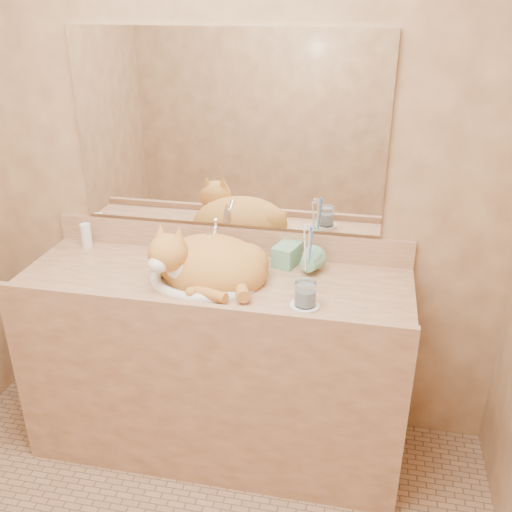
% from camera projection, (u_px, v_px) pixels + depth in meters
% --- Properties ---
extents(wall_back, '(2.40, 0.02, 2.50)m').
position_uv_depth(wall_back, '(228.00, 164.00, 2.39)').
color(wall_back, brown).
rests_on(wall_back, ground).
extents(vanity_counter, '(1.60, 0.55, 0.85)m').
position_uv_depth(vanity_counter, '(216.00, 365.00, 2.49)').
color(vanity_counter, brown).
rests_on(vanity_counter, floor).
extents(mirror, '(1.30, 0.02, 0.80)m').
position_uv_depth(mirror, '(226.00, 132.00, 2.32)').
color(mirror, white).
rests_on(mirror, wall_back).
extents(sink_basin, '(0.50, 0.44, 0.14)m').
position_uv_depth(sink_basin, '(205.00, 265.00, 2.27)').
color(sink_basin, white).
rests_on(sink_basin, vanity_counter).
extents(faucet, '(0.07, 0.13, 0.18)m').
position_uv_depth(faucet, '(216.00, 243.00, 2.41)').
color(faucet, silver).
rests_on(faucet, vanity_counter).
extents(cat, '(0.51, 0.44, 0.25)m').
position_uv_depth(cat, '(207.00, 262.00, 2.27)').
color(cat, '#B46F29').
rests_on(cat, sink_basin).
extents(soap_dispenser, '(0.11, 0.11, 0.20)m').
position_uv_depth(soap_dispenser, '(280.00, 248.00, 2.34)').
color(soap_dispenser, '#6EB08B').
rests_on(soap_dispenser, vanity_counter).
extents(toothbrush_cup, '(0.13, 0.13, 0.10)m').
position_uv_depth(toothbrush_cup, '(307.00, 267.00, 2.30)').
color(toothbrush_cup, '#6EB08B').
rests_on(toothbrush_cup, vanity_counter).
extents(toothbrushes, '(0.04, 0.04, 0.23)m').
position_uv_depth(toothbrushes, '(308.00, 247.00, 2.27)').
color(toothbrushes, white).
rests_on(toothbrushes, toothbrush_cup).
extents(saucer, '(0.11, 0.11, 0.01)m').
position_uv_depth(saucer, '(305.00, 306.00, 2.11)').
color(saucer, white).
rests_on(saucer, vanity_counter).
extents(water_glass, '(0.08, 0.08, 0.09)m').
position_uv_depth(water_glass, '(305.00, 294.00, 2.08)').
color(water_glass, silver).
rests_on(water_glass, saucer).
extents(lotion_bottle, '(0.05, 0.05, 0.11)m').
position_uv_depth(lotion_bottle, '(86.00, 236.00, 2.57)').
color(lotion_bottle, white).
rests_on(lotion_bottle, vanity_counter).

